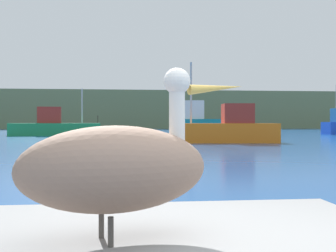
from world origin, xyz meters
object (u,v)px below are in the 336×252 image
object	(u,v)px
fishing_boat_green	(54,126)
fishing_boat_orange	(226,129)
pelican	(117,167)
mooring_buoy	(95,150)
fishing_boat_teal	(198,123)

from	to	relation	value
fishing_boat_green	fishing_boat_orange	distance (m)	18.84
fishing_boat_green	fishing_boat_orange	size ratio (longest dim) A/B	1.24
pelican	fishing_boat_green	xyz separation A→B (m)	(-6.04, 36.74, -0.18)
pelican	mooring_buoy	size ratio (longest dim) A/B	2.06
pelican	fishing_boat_green	distance (m)	37.24
fishing_boat_teal	fishing_boat_green	world-z (taller)	fishing_boat_teal
pelican	fishing_boat_orange	size ratio (longest dim) A/B	0.20
fishing_boat_orange	mooring_buoy	world-z (taller)	fishing_boat_orange
fishing_boat_green	fishing_boat_teal	bearing A→B (deg)	-5.35
fishing_boat_orange	fishing_boat_green	bearing A→B (deg)	-43.71
mooring_buoy	fishing_boat_teal	bearing A→B (deg)	72.30
pelican	fishing_boat_teal	distance (m)	37.71
fishing_boat_teal	fishing_boat_orange	world-z (taller)	fishing_boat_orange
fishing_boat_teal	fishing_boat_green	xyz separation A→B (m)	(-13.20, -0.28, -0.33)
fishing_boat_teal	mooring_buoy	xyz separation A→B (m)	(-8.01, -25.11, -0.83)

